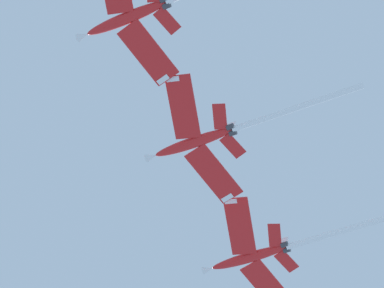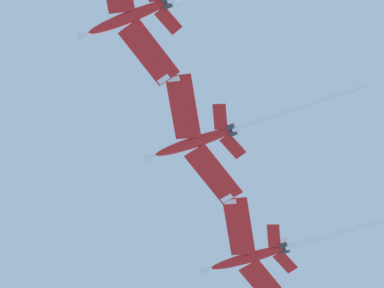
% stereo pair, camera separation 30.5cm
% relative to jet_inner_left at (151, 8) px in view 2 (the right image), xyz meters
% --- Properties ---
extents(jet_inner_left, '(23.28, 26.16, 8.12)m').
position_rel_jet_inner_left_xyz_m(jet_inner_left, '(0.00, 0.00, 0.00)').
color(jet_inner_left, red).
extents(jet_centre, '(22.60, 25.47, 8.39)m').
position_rel_jet_inner_left_xyz_m(jet_centre, '(15.94, 10.84, 0.07)').
color(jet_centre, red).
extents(jet_inner_right, '(23.62, 26.98, 8.14)m').
position_rel_jet_inner_left_xyz_m(jet_inner_right, '(32.64, 21.98, 1.34)').
color(jet_inner_right, red).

